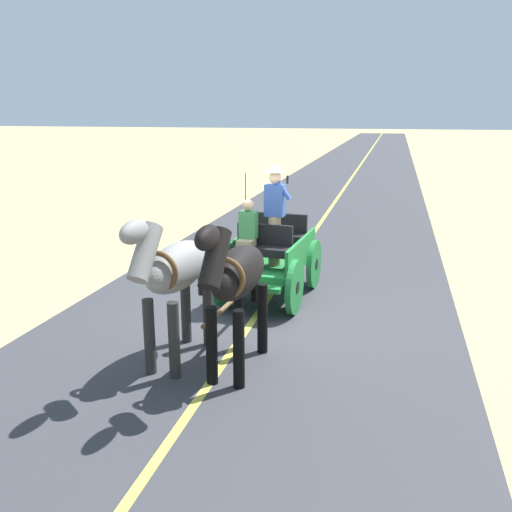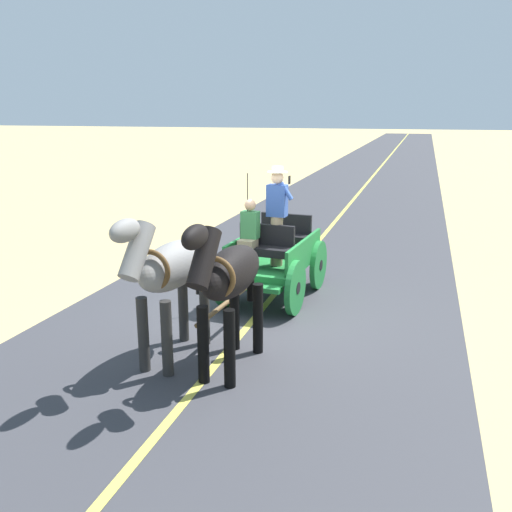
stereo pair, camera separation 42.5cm
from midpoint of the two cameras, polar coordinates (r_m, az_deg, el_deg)
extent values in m
plane|color=tan|center=(9.66, -0.87, -5.79)|extent=(200.00, 200.00, 0.00)
cube|color=#38383D|center=(9.66, -0.87, -5.77)|extent=(6.76, 160.00, 0.01)
cube|color=#DBCC4C|center=(9.66, -0.87, -5.74)|extent=(0.12, 160.00, 0.00)
cube|color=#1E7233|center=(10.24, 0.46, -0.70)|extent=(1.36, 2.28, 0.12)
cube|color=#1E7233|center=(10.01, 3.56, 0.57)|extent=(0.21, 2.09, 0.44)
cube|color=#1E7233|center=(10.35, -2.54, 1.06)|extent=(0.21, 2.09, 0.44)
cube|color=#1E7233|center=(9.17, -1.90, -3.26)|extent=(1.09, 0.32, 0.08)
cube|color=#1E7233|center=(11.39, 2.31, -0.02)|extent=(0.73, 0.25, 0.06)
cube|color=black|center=(9.59, -0.65, 0.56)|extent=(1.04, 0.43, 0.14)
cube|color=black|center=(9.70, -0.31, 2.07)|extent=(1.02, 0.15, 0.44)
cube|color=black|center=(10.60, 1.28, 1.96)|extent=(1.04, 0.43, 0.14)
cube|color=black|center=(10.72, 1.57, 3.32)|extent=(1.02, 0.15, 0.44)
cylinder|color=#1E7233|center=(9.41, 2.78, -3.30)|extent=(0.17, 0.96, 0.96)
cylinder|color=black|center=(9.41, 2.78, -3.30)|extent=(0.14, 0.22, 0.21)
cylinder|color=#1E7233|center=(9.82, -4.55, -2.54)|extent=(0.17, 0.96, 0.96)
cylinder|color=black|center=(9.82, -4.55, -2.54)|extent=(0.14, 0.22, 0.21)
cylinder|color=#1E7233|center=(10.83, 4.98, -0.86)|extent=(0.17, 0.96, 0.96)
cylinder|color=black|center=(10.83, 4.98, -0.86)|extent=(0.14, 0.22, 0.21)
cylinder|color=#1E7233|center=(11.19, -1.50, -0.29)|extent=(0.17, 0.96, 0.96)
cylinder|color=black|center=(11.19, -1.50, -0.29)|extent=(0.14, 0.22, 0.21)
cylinder|color=brown|center=(8.29, -4.25, -4.94)|extent=(0.22, 2.00, 0.07)
cylinder|color=black|center=(9.54, -2.38, 4.78)|extent=(0.02, 0.02, 1.30)
cylinder|color=#998466|center=(9.76, 0.70, 1.61)|extent=(0.22, 0.22, 0.90)
cube|color=#2D4C99|center=(9.62, 0.72, 5.84)|extent=(0.36, 0.24, 0.56)
sphere|color=beige|center=(9.56, 0.73, 8.21)|extent=(0.22, 0.22, 0.22)
cylinder|color=beige|center=(9.55, 0.73, 8.80)|extent=(0.36, 0.36, 0.01)
cylinder|color=beige|center=(9.55, 0.73, 9.10)|extent=(0.20, 0.20, 0.10)
cylinder|color=#2D4C99|center=(9.50, 1.69, 6.82)|extent=(0.27, 0.10, 0.32)
cube|color=black|center=(9.44, 2.01, 7.99)|extent=(0.03, 0.07, 0.14)
cube|color=#998466|center=(9.52, -2.31, 1.32)|extent=(0.30, 0.34, 0.14)
cube|color=#387F47|center=(9.57, -2.08, 3.29)|extent=(0.31, 0.22, 0.48)
sphere|color=tan|center=(9.50, -2.10, 5.35)|extent=(0.20, 0.20, 0.20)
ellipsoid|color=black|center=(7.19, -3.58, -1.69)|extent=(0.62, 1.58, 0.64)
cylinder|color=black|center=(6.95, -3.60, -9.76)|extent=(0.15, 0.15, 1.05)
cylinder|color=black|center=(7.07, -6.41, -9.36)|extent=(0.15, 0.15, 1.05)
cylinder|color=black|center=(7.90, -0.86, -6.59)|extent=(0.15, 0.15, 1.05)
cylinder|color=black|center=(8.01, -3.37, -6.31)|extent=(0.15, 0.15, 1.05)
cylinder|color=black|center=(6.32, -6.25, -0.32)|extent=(0.29, 0.66, 0.73)
ellipsoid|color=black|center=(6.05, -7.13, 1.92)|extent=(0.24, 0.55, 0.28)
cube|color=black|center=(6.33, -6.19, 0.04)|extent=(0.08, 0.50, 0.56)
cylinder|color=black|center=(7.94, -1.71, -2.31)|extent=(0.11, 0.11, 0.70)
torus|color=brown|center=(6.68, -5.19, -2.32)|extent=(0.55, 0.09, 0.55)
ellipsoid|color=gray|center=(7.55, -9.76, -1.07)|extent=(0.69, 1.60, 0.64)
cylinder|color=#272726|center=(7.30, -10.26, -8.71)|extent=(0.15, 0.15, 1.05)
cylinder|color=#272726|center=(7.47, -12.73, -8.27)|extent=(0.15, 0.15, 1.05)
cylinder|color=#272726|center=(8.19, -6.55, -5.87)|extent=(0.15, 0.15, 1.05)
cylinder|color=#272726|center=(8.35, -8.82, -5.55)|extent=(0.15, 0.15, 1.05)
cylinder|color=gray|center=(6.75, -13.32, 0.33)|extent=(0.31, 0.67, 0.73)
ellipsoid|color=gray|center=(6.50, -14.50, 2.45)|extent=(0.26, 0.56, 0.28)
cube|color=#272726|center=(6.75, -13.25, 0.67)|extent=(0.10, 0.51, 0.56)
cylinder|color=#272726|center=(8.26, -7.23, -1.74)|extent=(0.11, 0.11, 0.70)
torus|color=brown|center=(7.07, -11.89, -1.60)|extent=(0.55, 0.12, 0.55)
camera|label=1|loc=(0.21, -91.35, -0.36)|focal=38.18mm
camera|label=2|loc=(0.21, 88.65, 0.36)|focal=38.18mm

